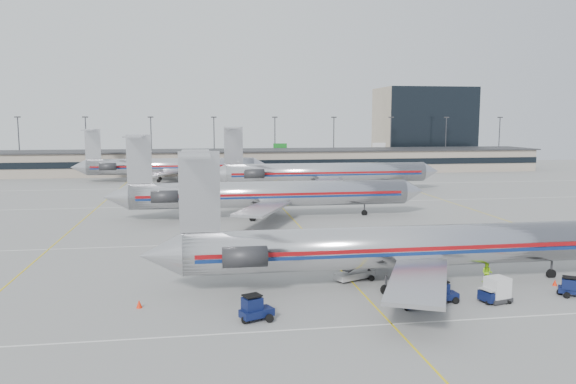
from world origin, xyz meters
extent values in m
plane|color=gray|center=(0.00, 0.00, 0.00)|extent=(260.00, 260.00, 0.00)
cube|color=silver|center=(0.00, 10.00, 0.01)|extent=(160.00, 0.15, 0.02)
cube|color=gray|center=(0.00, 98.00, 3.00)|extent=(160.00, 16.00, 6.00)
cube|color=black|center=(0.00, 89.90, 3.20)|extent=(160.00, 0.20, 1.60)
cube|color=#2D2D30|center=(0.00, 98.00, 6.10)|extent=(162.00, 17.00, 0.30)
cylinder|color=#38383D|center=(-63.00, 112.00, 7.50)|extent=(0.30, 0.30, 15.00)
cube|color=#2D2D30|center=(-63.00, 112.00, 15.10)|extent=(1.60, 0.40, 0.35)
cylinder|color=#38383D|center=(-45.00, 112.00, 7.50)|extent=(0.30, 0.30, 15.00)
cube|color=#2D2D30|center=(-45.00, 112.00, 15.10)|extent=(1.60, 0.40, 0.35)
cylinder|color=#38383D|center=(-27.00, 112.00, 7.50)|extent=(0.30, 0.30, 15.00)
cube|color=#2D2D30|center=(-27.00, 112.00, 15.10)|extent=(1.60, 0.40, 0.35)
cylinder|color=#38383D|center=(-9.00, 112.00, 7.50)|extent=(0.30, 0.30, 15.00)
cube|color=#2D2D30|center=(-9.00, 112.00, 15.10)|extent=(1.60, 0.40, 0.35)
cylinder|color=#38383D|center=(9.00, 112.00, 7.50)|extent=(0.30, 0.30, 15.00)
cube|color=#2D2D30|center=(9.00, 112.00, 15.10)|extent=(1.60, 0.40, 0.35)
cylinder|color=#38383D|center=(27.00, 112.00, 7.50)|extent=(0.30, 0.30, 15.00)
cube|color=#2D2D30|center=(27.00, 112.00, 15.10)|extent=(1.60, 0.40, 0.35)
cylinder|color=#38383D|center=(45.00, 112.00, 7.50)|extent=(0.30, 0.30, 15.00)
cube|color=#2D2D30|center=(45.00, 112.00, 15.10)|extent=(1.60, 0.40, 0.35)
cylinder|color=#38383D|center=(63.00, 112.00, 7.50)|extent=(0.30, 0.30, 15.00)
cube|color=#2D2D30|center=(63.00, 112.00, 15.10)|extent=(1.60, 0.40, 0.35)
cylinder|color=#38383D|center=(81.00, 112.00, 7.50)|extent=(0.30, 0.30, 15.00)
cube|color=#2D2D30|center=(81.00, 112.00, 15.10)|extent=(1.60, 0.40, 0.35)
cube|color=tan|center=(62.00, 128.00, 12.50)|extent=(30.00, 20.00, 25.00)
cylinder|color=silver|center=(4.75, -8.93, 3.40)|extent=(38.88, 3.60, 3.60)
cone|color=#B5B5BA|center=(-16.44, -8.93, 3.40)|extent=(3.50, 3.60, 3.60)
cube|color=maroon|center=(4.75, -10.74, 3.55)|extent=(36.93, 0.05, 0.34)
cube|color=navy|center=(4.75, -10.74, 3.16)|extent=(36.93, 0.05, 0.27)
cube|color=#B5B5BA|center=(2.81, -2.13, 2.43)|extent=(9.04, 13.18, 0.31)
cube|color=#B5B5BA|center=(2.81, -15.73, 2.43)|extent=(9.04, 13.18, 0.31)
cube|color=#B5B5BA|center=(-13.23, -8.93, 8.50)|extent=(3.30, 0.24, 6.61)
cube|color=#B5B5BA|center=(-13.52, -8.93, 11.61)|extent=(2.33, 10.21, 0.17)
cylinder|color=#2D2D30|center=(-9.83, -6.16, 3.69)|extent=(3.50, 1.65, 1.65)
cylinder|color=#2D2D30|center=(-9.83, -11.70, 3.69)|extent=(3.50, 1.65, 1.65)
cylinder|color=#2D2D30|center=(18.36, -8.93, 0.80)|extent=(0.19, 0.19, 1.60)
cylinder|color=#2D2D30|center=(1.84, -11.26, 0.80)|extent=(0.19, 0.19, 1.60)
cylinder|color=#2D2D30|center=(1.84, -6.60, 0.80)|extent=(0.19, 0.19, 1.60)
cylinder|color=black|center=(18.36, -8.93, 0.34)|extent=(0.87, 0.29, 0.87)
cylinder|color=silver|center=(-2.91, 26.36, 3.54)|extent=(40.41, 3.74, 3.74)
cone|color=silver|center=(18.92, 26.36, 3.54)|extent=(3.23, 3.74, 3.74)
cone|color=#B5B5BA|center=(-24.93, 26.36, 3.54)|extent=(3.64, 3.74, 3.74)
cube|color=maroon|center=(-2.91, 24.48, 3.69)|extent=(38.39, 0.05, 0.35)
cube|color=navy|center=(-2.91, 24.48, 3.28)|extent=(38.39, 0.05, 0.28)
cube|color=#B5B5BA|center=(-4.93, 33.43, 2.53)|extent=(9.40, 13.70, 0.32)
cube|color=#B5B5BA|center=(-4.93, 19.29, 2.53)|extent=(9.40, 13.70, 0.32)
cube|color=#B5B5BA|center=(-21.60, 26.36, 8.84)|extent=(3.44, 0.25, 6.87)
cube|color=#B5B5BA|center=(-21.90, 26.36, 12.07)|extent=(2.42, 10.61, 0.18)
cylinder|color=#2D2D30|center=(-18.06, 29.24, 3.84)|extent=(3.64, 1.72, 1.72)
cylinder|color=#2D2D30|center=(-18.06, 23.48, 3.84)|extent=(3.64, 1.72, 1.72)
cylinder|color=#2D2D30|center=(11.24, 26.36, 0.83)|extent=(0.20, 0.20, 1.67)
cylinder|color=#2D2D30|center=(-5.94, 23.93, 0.83)|extent=(0.20, 0.20, 1.67)
cylinder|color=#2D2D30|center=(-5.94, 28.78, 0.83)|extent=(0.20, 0.20, 1.67)
cylinder|color=black|center=(11.24, 26.36, 0.35)|extent=(0.91, 0.30, 0.91)
cylinder|color=silver|center=(12.01, 55.42, 3.74)|extent=(40.57, 3.95, 3.95)
cone|color=silver|center=(34.00, 55.42, 3.74)|extent=(3.42, 3.95, 3.95)
cone|color=#B5B5BA|center=(-10.20, 55.42, 3.74)|extent=(3.84, 3.95, 3.95)
cube|color=maroon|center=(12.01, 53.43, 3.90)|extent=(38.54, 0.05, 0.37)
cube|color=navy|center=(12.01, 53.43, 3.47)|extent=(38.54, 0.05, 0.30)
cube|color=#B5B5BA|center=(9.87, 62.89, 2.67)|extent=(9.93, 14.47, 0.34)
cube|color=#B5B5BA|center=(9.87, 47.95, 2.67)|extent=(9.93, 14.47, 0.34)
cube|color=#B5B5BA|center=(-6.67, 55.42, 9.34)|extent=(3.63, 0.27, 7.26)
cube|color=#B5B5BA|center=(-6.99, 55.42, 12.76)|extent=(2.56, 11.21, 0.19)
cylinder|color=#2D2D30|center=(-2.94, 58.46, 4.06)|extent=(3.84, 1.81, 1.81)
cylinder|color=#2D2D30|center=(-2.94, 52.38, 4.06)|extent=(3.84, 1.81, 1.81)
cylinder|color=#2D2D30|center=(25.89, 55.42, 0.88)|extent=(0.21, 0.21, 1.76)
cylinder|color=#2D2D30|center=(8.81, 52.86, 0.88)|extent=(0.21, 0.21, 1.76)
cylinder|color=#2D2D30|center=(8.81, 57.98, 0.88)|extent=(0.21, 0.21, 1.76)
cylinder|color=black|center=(25.89, 55.42, 0.37)|extent=(0.96, 0.32, 0.96)
cylinder|color=silver|center=(-19.68, 79.36, 3.53)|extent=(38.35, 3.73, 3.73)
cone|color=silver|center=(1.11, 79.36, 3.53)|extent=(3.23, 3.73, 3.73)
cone|color=#B5B5BA|center=(-40.67, 79.36, 3.53)|extent=(3.63, 3.73, 3.73)
cube|color=maroon|center=(-19.68, 77.48, 3.68)|extent=(36.43, 0.05, 0.35)
cube|color=navy|center=(-19.68, 77.48, 3.28)|extent=(36.43, 0.05, 0.28)
cube|color=#B5B5BA|center=(-21.70, 86.43, 2.52)|extent=(9.39, 13.68, 0.32)
cube|color=#B5B5BA|center=(-21.70, 72.30, 2.52)|extent=(9.39, 13.68, 0.32)
cube|color=#B5B5BA|center=(-37.34, 79.36, 8.83)|extent=(3.43, 0.25, 6.86)
cube|color=#B5B5BA|center=(-37.64, 79.36, 12.06)|extent=(2.42, 10.60, 0.18)
cylinder|color=#2D2D30|center=(-33.81, 82.24, 3.83)|extent=(3.63, 1.72, 1.72)
cylinder|color=#2D2D30|center=(-33.81, 76.49, 3.83)|extent=(3.63, 1.72, 1.72)
cylinder|color=#2D2D30|center=(-6.56, 79.36, 0.83)|extent=(0.20, 0.20, 1.67)
cylinder|color=#2D2D30|center=(-22.71, 76.94, 0.83)|extent=(0.20, 0.20, 1.67)
cylinder|color=#2D2D30|center=(-22.71, 81.78, 0.83)|extent=(0.20, 0.20, 1.67)
cylinder|color=black|center=(-6.56, 79.36, 0.35)|extent=(0.91, 0.30, 0.91)
cube|color=#0A123A|center=(-9.33, -15.81, 0.59)|extent=(2.64, 2.03, 0.54)
cube|color=#0A123A|center=(-9.65, -15.81, 1.23)|extent=(1.61, 1.50, 0.97)
cube|color=black|center=(-9.65, -15.81, 1.88)|extent=(1.54, 1.43, 0.09)
cylinder|color=black|center=(-8.47, -15.27, 0.30)|extent=(0.60, 0.19, 0.60)
cylinder|color=black|center=(-8.47, -16.35, 0.30)|extent=(0.60, 0.19, 0.60)
cylinder|color=black|center=(-10.19, -15.27, 0.30)|extent=(0.60, 0.19, 0.60)
cylinder|color=black|center=(-10.19, -16.35, 0.30)|extent=(0.60, 0.19, 0.60)
cube|color=#0A123A|center=(5.63, -14.08, 0.55)|extent=(2.27, 1.29, 0.50)
cube|color=#0A123A|center=(5.33, -14.08, 1.14)|extent=(1.28, 1.10, 0.89)
cube|color=black|center=(5.33, -14.08, 1.74)|extent=(1.22, 1.04, 0.08)
cylinder|color=black|center=(6.42, -13.58, 0.28)|extent=(0.56, 0.18, 0.56)
cylinder|color=black|center=(6.42, -14.58, 0.28)|extent=(0.56, 0.18, 0.56)
cylinder|color=black|center=(4.83, -13.58, 0.28)|extent=(0.56, 0.18, 0.56)
cylinder|color=black|center=(4.83, -14.58, 0.28)|extent=(0.56, 0.18, 0.56)
cube|color=#0A123A|center=(16.65, -14.22, 0.51)|extent=(2.25, 1.95, 0.46)
cube|color=#0A123A|center=(16.37, -14.22, 1.06)|extent=(1.43, 1.37, 0.83)
cube|color=black|center=(16.37, -14.22, 1.61)|extent=(1.36, 1.31, 0.07)
cylinder|color=black|center=(17.38, -13.76, 0.26)|extent=(0.52, 0.17, 0.52)
cylinder|color=black|center=(15.91, -13.76, 0.26)|extent=(0.52, 0.17, 0.52)
cylinder|color=black|center=(15.91, -14.68, 0.26)|extent=(0.52, 0.17, 0.52)
cube|color=#0A123A|center=(2.77, -14.92, 0.56)|extent=(2.28, 1.95, 0.71)
cube|color=#9B9B9B|center=(2.77, -14.92, 1.06)|extent=(2.28, 1.95, 0.06)
cylinder|color=black|center=(3.47, -14.37, 0.18)|extent=(0.36, 0.14, 0.36)
cylinder|color=black|center=(3.47, -15.48, 0.18)|extent=(0.36, 0.14, 0.36)
cylinder|color=black|center=(2.06, -14.37, 0.18)|extent=(0.36, 0.14, 0.36)
cylinder|color=black|center=(2.06, -15.48, 0.18)|extent=(0.36, 0.14, 0.36)
cube|color=#0A123A|center=(9.54, -14.65, 0.59)|extent=(2.37, 1.93, 0.76)
cube|color=#9B9B9B|center=(9.54, -14.65, 1.13)|extent=(2.37, 1.93, 0.06)
cylinder|color=black|center=(10.30, -14.05, 0.19)|extent=(0.39, 0.15, 0.39)
cylinder|color=black|center=(10.30, -15.24, 0.19)|extent=(0.39, 0.15, 0.39)
cylinder|color=black|center=(8.79, -14.05, 0.19)|extent=(0.39, 0.15, 0.39)
cylinder|color=black|center=(8.79, -15.24, 0.19)|extent=(0.39, 0.15, 0.39)
cube|color=#2D2D30|center=(9.84, -14.63, 0.26)|extent=(2.25, 2.03, 0.32)
cube|color=silver|center=(9.84, -14.63, 1.22)|extent=(1.92, 1.84, 1.59)
cylinder|color=black|center=(10.58, -14.00, 0.13)|extent=(0.25, 0.13, 0.25)
cylinder|color=black|center=(10.58, -15.27, 0.13)|extent=(0.25, 0.13, 0.25)
cylinder|color=black|center=(9.10, -14.00, 0.13)|extent=(0.25, 0.13, 0.25)
cylinder|color=black|center=(9.10, -15.27, 0.13)|extent=(0.25, 0.13, 0.25)
cube|color=#9B9B9B|center=(0.41, -6.90, 0.48)|extent=(4.06, 2.85, 0.53)
cube|color=#2D2D30|center=(1.05, -6.90, 1.70)|extent=(3.93, 2.49, 1.37)
cylinder|color=black|center=(1.79, -6.31, 0.27)|extent=(0.53, 0.17, 0.53)
cylinder|color=black|center=(1.79, -7.49, 0.27)|extent=(0.53, 0.17, 0.53)
cylinder|color=black|center=(-0.98, -6.31, 0.27)|extent=(0.53, 0.17, 0.53)
cylinder|color=black|center=(-0.98, -7.49, 0.27)|extent=(0.53, 0.17, 0.53)
imported|color=#9AD413|center=(5.84, -8.75, 0.75)|extent=(0.63, 0.51, 1.50)
imported|color=#82CA13|center=(11.71, -9.58, 0.92)|extent=(1.13, 1.11, 1.83)
cone|color=red|center=(17.14, -11.29, 0.28)|extent=(0.52, 0.52, 0.55)
cone|color=red|center=(-17.96, -11.68, 0.32)|extent=(0.61, 0.61, 0.63)
camera|label=1|loc=(-13.11, -54.42, 14.30)|focal=35.00mm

